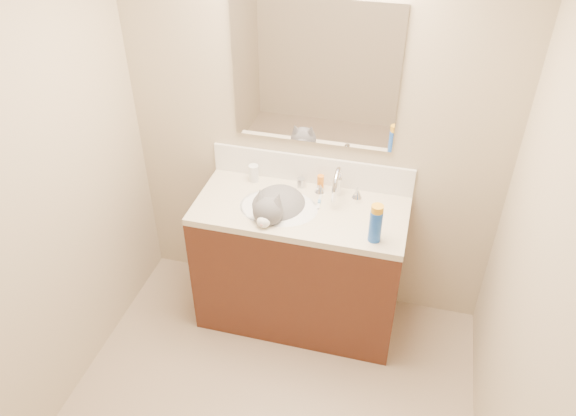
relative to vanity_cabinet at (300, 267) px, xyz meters
The scene contains 16 objects.
room_shell 1.45m from the vanity_cabinet, 90.00° to the right, with size 2.24×2.54×2.52m.
vanity_cabinet is the anchor object (origin of this frame).
counter_slab 0.43m from the vanity_cabinet, ahead, with size 1.20×0.55×0.04m, color beige.
basin 0.40m from the vanity_cabinet, 165.96° to the right, with size 0.45×0.36×0.14m, color white.
faucet 0.58m from the vanity_cabinet, 37.29° to the left, with size 0.28×0.20×0.21m.
cat 0.45m from the vanity_cabinet, 168.39° to the right, with size 0.36×0.46×0.34m.
backsplash 0.60m from the vanity_cabinet, 90.00° to the left, with size 1.20×0.02×0.18m, color silver.
mirror 1.16m from the vanity_cabinet, 90.00° to the left, with size 0.90×0.02×0.80m, color white.
pill_bottle 0.63m from the vanity_cabinet, 150.03° to the left, with size 0.06×0.06×0.11m, color silver.
pill_label 0.63m from the vanity_cabinet, 150.03° to the left, with size 0.06×0.06×0.04m, color orange.
silver_jar 0.52m from the vanity_cabinet, 102.74° to the left, with size 0.05×0.05×0.06m, color #B7B7BC.
amber_bottle 0.54m from the vanity_cabinet, 70.58° to the left, with size 0.04×0.04×0.10m, color orange.
toothbrush 0.47m from the vanity_cabinet, 36.05° to the left, with size 0.01×0.13×0.01m, color silver.
toothbrush_head 0.47m from the vanity_cabinet, 36.05° to the left, with size 0.02×0.03×0.02m, color #5A91C0.
spray_can 0.72m from the vanity_cabinet, 22.47° to the right, with size 0.07×0.07×0.18m, color blue.
spray_cap 0.80m from the vanity_cabinet, 22.47° to the right, with size 0.06×0.06×0.04m, color orange.
Camera 1 is at (0.58, -1.50, 2.72)m, focal length 35.00 mm.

